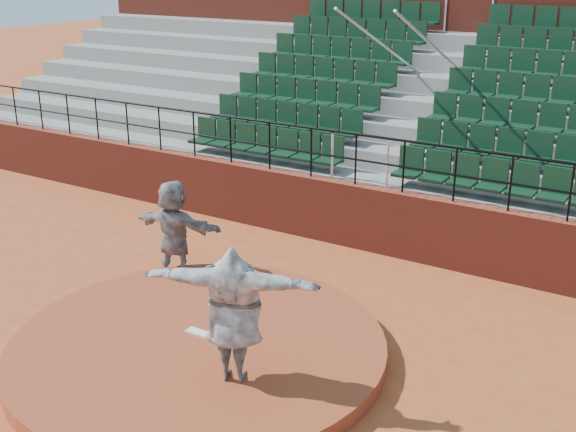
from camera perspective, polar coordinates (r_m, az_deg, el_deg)
name	(u,v)px	position (r m, az deg, el deg)	size (l,w,h in m)	color
ground	(199,354)	(10.88, -7.08, -10.80)	(90.00, 90.00, 0.00)	#B15027
pitchers_mound	(198,347)	(10.82, -7.10, -10.23)	(5.50, 5.50, 0.25)	#9C4123
pitching_rubber	(204,334)	(10.85, -6.64, -9.27)	(0.60, 0.15, 0.03)	white
boundary_wall	(354,215)	(14.44, 5.23, 0.07)	(24.00, 0.30, 1.30)	maroon
wall_railing	(356,148)	(14.04, 5.41, 5.37)	(24.04, 0.05, 1.03)	black
seating_deck	(425,139)	(17.42, 10.76, 6.01)	(24.00, 5.97, 4.63)	gray
press_box_facade	(485,33)	(20.78, 15.28, 13.76)	(24.00, 3.00, 7.10)	maroon
pitcher	(233,314)	(9.39, -4.33, -7.71)	(2.30, 0.63, 1.87)	black
fielder	(174,230)	(13.01, -8.97, -1.10)	(1.71, 0.54, 1.84)	black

